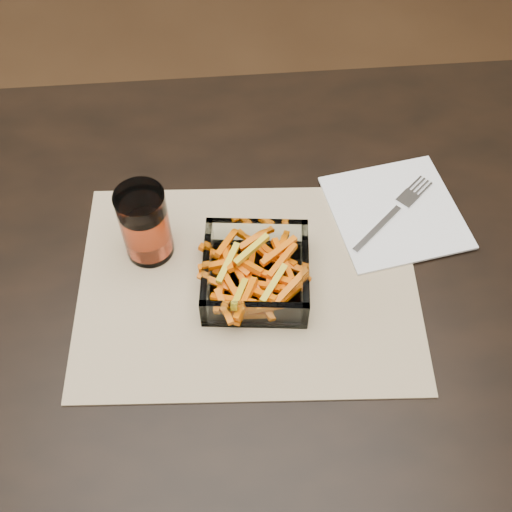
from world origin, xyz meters
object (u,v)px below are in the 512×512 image
at_px(fork, 395,211).
at_px(tumbler, 145,226).
at_px(dining_table, 221,337).
at_px(glass_bowl, 256,274).

bearing_deg(fork, tumbler, -127.46).
bearing_deg(dining_table, tumbler, 131.90).
bearing_deg(dining_table, glass_bowl, 30.46).
height_order(tumbler, fork, tumbler).
height_order(glass_bowl, fork, glass_bowl).
xyz_separation_m(tumbler, fork, (0.35, 0.03, -0.05)).
bearing_deg(fork, glass_bowl, -107.20).
height_order(dining_table, fork, fork).
distance_m(dining_table, tumbler, 0.19).
bearing_deg(tumbler, fork, 5.35).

